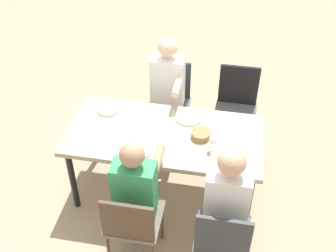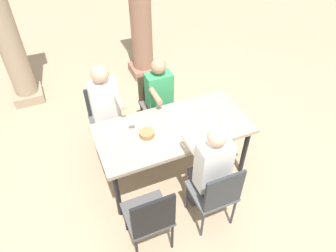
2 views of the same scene
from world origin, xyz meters
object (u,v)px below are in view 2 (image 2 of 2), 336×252
chair_west_north (105,115)px  chair_mid_south (216,193)px  diner_woman_green (161,101)px  plate_2 (178,110)px  chair_mid_north (156,101)px  chair_west_south (150,217)px  plate_3 (229,126)px  dining_table (173,132)px  bread_basket (147,134)px  diner_guest_third (107,111)px  plate_0 (116,128)px  diner_man_white (209,170)px  plate_1 (168,146)px  wine_glass_0 (132,123)px

chair_west_north → chair_mid_south: 1.84m
diner_woman_green → plate_2: size_ratio=5.26×
chair_west_north → chair_mid_north: 0.73m
chair_west_south → diner_woman_green: bearing=64.2°
chair_mid_south → diner_woman_green: bearing=90.1°
diner_woman_green → plate_3: bearing=-60.4°
chair_mid_south → dining_table: bearing=97.2°
chair_mid_north → diner_woman_green: size_ratio=0.71×
bread_basket → diner_guest_third: bearing=113.3°
dining_table → diner_woman_green: bearing=80.9°
plate_0 → dining_table: bearing=-21.3°
chair_mid_south → diner_man_white: diner_man_white is taller
chair_mid_north → bread_basket: bearing=-117.1°
chair_west_south → plate_1: chair_west_south is taller
chair_west_north → chair_mid_south: (0.73, -1.69, 0.03)m
bread_basket → chair_mid_north: bearing=62.9°
dining_table → diner_guest_third: size_ratio=1.35×
wine_glass_0 → plate_2: (0.63, 0.12, -0.11)m
diner_guest_third → plate_2: bearing=-26.9°
chair_west_south → bread_basket: bearing=70.9°
dining_table → plate_1: 0.33m
diner_man_white → plate_0: 1.16m
diner_man_white → chair_west_north: bearing=115.6°
chair_mid_south → bread_basket: bearing=117.4°
plate_3 → bread_basket: (-0.93, 0.23, 0.02)m
bread_basket → chair_west_south: bearing=-109.1°
wine_glass_0 → diner_guest_third: bearing=107.5°
chair_mid_south → plate_0: size_ratio=3.78×
chair_mid_south → diner_guest_third: diner_guest_third is taller
plate_2 → bread_basket: (-0.51, -0.27, 0.02)m
chair_west_south → wine_glass_0: size_ratio=6.00×
diner_man_white → diner_guest_third: (-0.72, 1.33, 0.01)m
diner_guest_third → bread_basket: (0.29, -0.67, 0.09)m
dining_table → chair_mid_north: 0.86m
diner_man_white → plate_2: 0.93m
diner_man_white → plate_0: (-0.72, 0.91, 0.07)m
chair_west_north → diner_man_white: size_ratio=0.67×
plate_2 → bread_basket: bread_basket is taller
plate_0 → plate_2: size_ratio=1.03×
bread_basket → dining_table: bearing=1.3°
dining_table → plate_0: size_ratio=7.26×
chair_west_north → wine_glass_0: (0.17, -0.71, 0.38)m
plate_1 → plate_3: size_ratio=1.25×
diner_man_white → plate_3: size_ratio=6.40×
chair_west_north → diner_guest_third: 0.27m
chair_mid_north → diner_man_white: size_ratio=0.67×
chair_mid_north → diner_woman_green: (-0.00, -0.20, 0.14)m
chair_west_south → diner_woman_green: 1.67m
dining_table → chair_west_south: chair_west_south is taller
dining_table → plate_0: (-0.62, 0.24, 0.08)m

